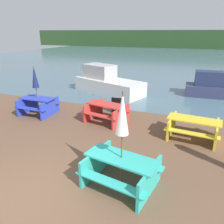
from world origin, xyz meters
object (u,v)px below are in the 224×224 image
at_px(umbrella_navy, 35,77).
at_px(boat_second, 224,88).
at_px(picnic_table_red, 107,111).
at_px(signboard, 117,106).
at_px(picnic_table_yellow, 193,126).
at_px(picnic_table_blue, 38,104).
at_px(boat, 107,83).
at_px(picnic_table_teal, 121,168).
at_px(umbrella_white, 122,114).

height_order(umbrella_navy, boat_second, umbrella_navy).
distance_m(picnic_table_red, signboard, 1.11).
relative_size(umbrella_navy, signboard, 3.00).
bearing_deg(signboard, umbrella_navy, -156.86).
height_order(boat_second, signboard, boat_second).
xyz_separation_m(picnic_table_yellow, umbrella_navy, (-6.82, -0.03, 1.29)).
bearing_deg(signboard, picnic_table_blue, -156.86).
bearing_deg(boat, picnic_table_blue, -87.49).
height_order(umbrella_navy, signboard, umbrella_navy).
height_order(picnic_table_red, boat_second, boat_second).
distance_m(picnic_table_blue, umbrella_navy, 1.27).
distance_m(picnic_table_teal, picnic_table_yellow, 3.71).
bearing_deg(boat, umbrella_navy, -87.49).
xyz_separation_m(picnic_table_red, boat, (-1.82, 4.36, 0.16)).
xyz_separation_m(picnic_table_blue, umbrella_navy, (0.00, 0.00, 1.27)).
height_order(picnic_table_yellow, boat_second, boat_second).
bearing_deg(picnic_table_blue, signboard, 23.14).
bearing_deg(umbrella_white, picnic_table_yellow, 65.06).
height_order(picnic_table_red, signboard, picnic_table_red).
distance_m(umbrella_navy, boat, 5.06).
bearing_deg(picnic_table_blue, umbrella_white, -32.44).
distance_m(picnic_table_yellow, umbrella_navy, 6.94).
bearing_deg(picnic_table_yellow, umbrella_white, -114.94).
bearing_deg(picnic_table_blue, picnic_table_teal, -32.44).
relative_size(picnic_table_teal, boat_second, 0.42).
bearing_deg(boat_second, picnic_table_red, -132.92).
distance_m(picnic_table_yellow, signboard, 3.71).
bearing_deg(picnic_table_red, umbrella_navy, -174.01).
height_order(picnic_table_teal, umbrella_white, umbrella_white).
bearing_deg(picnic_table_red, boat_second, 50.10).
bearing_deg(picnic_table_red, picnic_table_blue, -174.01).
bearing_deg(signboard, boat, 120.11).
bearing_deg(picnic_table_yellow, boat_second, 76.96).
bearing_deg(picnic_table_yellow, picnic_table_red, 174.83).
relative_size(picnic_table_blue, umbrella_navy, 0.71).
xyz_separation_m(picnic_table_teal, picnic_table_yellow, (1.57, 3.37, -0.01)).
bearing_deg(signboard, boat_second, 44.67).
relative_size(picnic_table_teal, boat, 0.42).
distance_m(picnic_table_teal, picnic_table_blue, 6.22).
height_order(picnic_table_red, umbrella_navy, umbrella_navy).
bearing_deg(umbrella_white, picnic_table_blue, 147.56).
xyz_separation_m(boat_second, signboard, (-4.88, -4.82, -0.16)).
xyz_separation_m(boat, signboard, (1.89, -3.26, -0.26)).
relative_size(picnic_table_teal, picnic_table_red, 1.05).
height_order(umbrella_white, boat, umbrella_white).
xyz_separation_m(picnic_table_blue, boat_second, (8.26, 6.27, 0.07)).
bearing_deg(umbrella_white, umbrella_navy, 147.56).
distance_m(boat, boat_second, 6.95).
distance_m(umbrella_white, signboard, 5.36).
relative_size(umbrella_navy, boat, 0.47).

